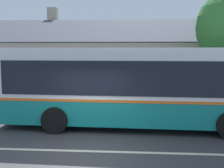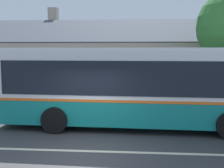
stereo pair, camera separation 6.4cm
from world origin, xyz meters
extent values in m
plane|color=#38383A|center=(0.00, 0.00, 0.00)|extent=(300.00, 300.00, 0.00)
cube|color=gray|center=(0.00, 6.00, 0.07)|extent=(60.00, 3.00, 0.15)
cube|color=beige|center=(0.00, 0.00, 0.00)|extent=(60.00, 0.16, 0.01)
cube|color=tan|center=(1.96, 12.99, 1.74)|extent=(24.57, 8.74, 3.49)
cube|color=#424751|center=(1.96, 10.80, 4.35)|extent=(25.17, 4.43, 1.88)
cube|color=#424751|center=(1.96, 15.17, 4.35)|extent=(25.17, 4.43, 1.88)
cube|color=tan|center=(-4.80, 13.86, 5.72)|extent=(0.70, 0.70, 1.20)
cube|color=black|center=(-6.64, 8.59, 1.92)|extent=(1.10, 0.06, 1.30)
cube|color=#4C3323|center=(5.65, 8.59, 1.05)|extent=(1.00, 0.06, 2.10)
cube|color=#147F7A|center=(1.64, 2.90, 0.74)|extent=(10.91, 2.87, 0.94)
cube|color=orange|center=(1.64, 2.90, 1.26)|extent=(10.93, 2.89, 0.10)
cube|color=white|center=(1.64, 2.90, 2.20)|extent=(10.91, 2.87, 1.77)
cube|color=white|center=(1.64, 2.90, 3.14)|extent=(10.69, 2.74, 0.12)
cube|color=black|center=(1.69, 4.16, 2.10)|extent=(9.96, 0.38, 1.27)
cube|color=black|center=(1.60, 1.64, 2.10)|extent=(9.96, 0.38, 1.27)
cube|color=#B21919|center=(0.33, 4.22, 0.74)|extent=(3.03, 0.14, 0.66)
cylinder|color=black|center=(5.04, 4.03, 0.50)|extent=(1.01, 0.31, 1.00)
cylinder|color=black|center=(-1.29, 4.25, 0.50)|extent=(1.01, 0.31, 1.00)
cylinder|color=black|center=(-1.38, 1.75, 0.50)|extent=(1.01, 0.31, 1.00)
cube|color=brown|center=(-2.75, 6.19, 0.60)|extent=(1.65, 0.10, 0.04)
cube|color=brown|center=(-2.75, 6.05, 0.60)|extent=(1.65, 0.10, 0.04)
cube|color=brown|center=(-2.75, 5.90, 0.60)|extent=(1.65, 0.10, 0.04)
cube|color=brown|center=(-2.75, 5.78, 0.90)|extent=(1.65, 0.04, 0.10)
cube|color=brown|center=(-2.75, 5.78, 1.04)|extent=(1.65, 0.04, 0.10)
cube|color=black|center=(-2.09, 6.05, 0.38)|extent=(0.08, 0.43, 0.45)
cube|color=black|center=(-3.41, 6.05, 0.38)|extent=(0.08, 0.43, 0.45)
camera|label=1|loc=(1.50, -8.29, 3.17)|focal=45.00mm
camera|label=2|loc=(1.57, -8.28, 3.17)|focal=45.00mm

